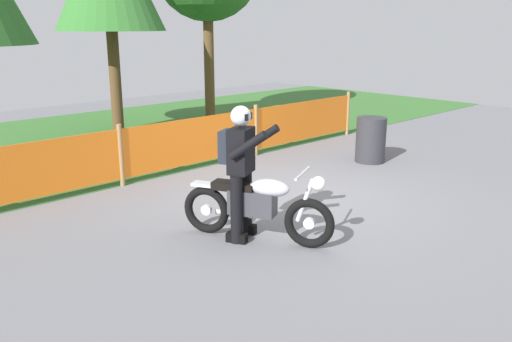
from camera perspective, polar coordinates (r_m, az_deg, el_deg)
ground at (r=8.34m, az=3.77°, el=-3.01°), size 24.00×24.00×0.02m
grass_verge at (r=13.18m, az=-16.52°, el=3.37°), size 24.00×7.56×0.01m
barrier_fence at (r=9.92m, az=-6.52°, el=3.24°), size 9.38×0.08×1.05m
motorcycle_lead at (r=6.61m, az=0.11°, el=-3.70°), size 1.00×1.85×0.95m
rider_lead at (r=6.54m, az=-1.67°, el=0.60°), size 0.70×0.78×1.69m
oil_drum at (r=10.66m, az=12.19°, el=3.29°), size 0.58×0.58×0.88m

